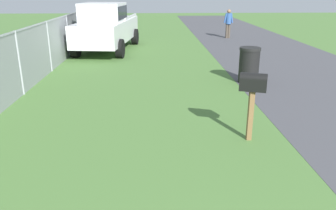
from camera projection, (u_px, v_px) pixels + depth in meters
The scene contains 5 objects.
mailbox at pixel (253, 87), 5.99m from camera, with size 0.34×0.51×1.27m.
pickup_truck at pixel (106, 26), 14.86m from camera, with size 5.53×2.59×2.09m.
trash_bin at pixel (249, 65), 9.95m from camera, with size 0.62×0.62×1.05m.
pedestrian at pixel (228, 22), 18.84m from camera, with size 0.30×0.55×1.57m.
fence_section at pixel (19, 61), 8.70m from camera, with size 15.98×0.07×1.67m.
Camera 1 is at (0.50, 1.04, 2.67)m, focal length 36.22 mm.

